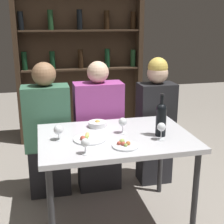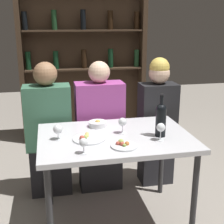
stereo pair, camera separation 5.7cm
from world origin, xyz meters
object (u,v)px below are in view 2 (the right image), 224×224
Objects in this scene: seated_person_left at (49,134)px; wine_glass_1 at (122,123)px; food_plate_1 at (88,138)px; wine_glass_3 at (58,130)px; snack_bowl at (98,124)px; food_plate_0 at (124,145)px; wine_bottle at (161,118)px; seated_person_center at (100,131)px; wine_glass_0 at (161,128)px; wine_glass_2 at (84,143)px; seated_person_right at (157,123)px.

wine_glass_1 is at bearing -43.05° from seated_person_left.
food_plate_1 is at bearing -163.71° from wine_glass_1.
snack_bowl is at bearing 34.32° from wine_glass_3.
wine_glass_1 is at bearing 78.36° from food_plate_0.
wine_bottle is 0.79m from seated_person_center.
wine_glass_3 reaches higher than snack_bowl.
wine_bottle is 1.08m from seated_person_left.
wine_glass_0 is 0.83m from seated_person_center.
wine_glass_3 is 0.23m from food_plate_1.
wine_bottle reaches higher than food_plate_1.
wine_glass_2 is at bearing -168.10° from wine_glass_0.
seated_person_left is at bearing 180.00° from seated_person_center.
wine_glass_3 is at bearing 173.70° from wine_bottle.
wine_glass_3 is at bearing -125.61° from seated_person_center.
seated_person_center is (0.40, 0.55, -0.24)m from wine_glass_3.
wine_glass_3 is at bearing -82.71° from seated_person_left.
wine_glass_2 is at bearing -168.54° from food_plate_0.
wine_glass_0 is at bearing -42.14° from seated_person_left.
food_plate_1 is at bearing 75.48° from wine_glass_2.
wine_glass_0 is at bearing -109.03° from wine_bottle.
snack_bowl is at bearing 130.21° from wine_glass_1.
seated_person_left is (-0.56, 0.52, -0.24)m from wine_glass_1.
wine_bottle is 1.74× the size of food_plate_0.
food_plate_1 is 1.60× the size of snack_bowl.
seated_person_left is at bearing 122.87° from food_plate_0.
wine_glass_1 is 0.10× the size of seated_person_left.
wine_glass_1 is at bearing -132.15° from seated_person_right.
wine_glass_3 is at bearing 167.52° from food_plate_1.
seated_person_center is at bearing 99.82° from wine_glass_1.
wine_glass_1 is at bearing -49.79° from snack_bowl.
wine_glass_0 is 0.87× the size of snack_bowl.
seated_person_center is (0.07, 0.33, -0.19)m from snack_bowl.
wine_bottle is 0.55m from food_plate_1.
wine_glass_0 reaches higher than wine_glass_1.
seated_person_right reaches higher than wine_glass_3.
wine_glass_1 is 0.73m from seated_person_right.
wine_bottle is at bearing -6.30° from wine_glass_3.
wine_glass_3 is (-0.75, 0.08, -0.06)m from wine_bottle.
wine_glass_1 is at bearing 43.37° from wine_glass_2.
seated_person_left is 0.99× the size of seated_person_right.
wine_glass_2 is at bearing -104.52° from food_plate_1.
snack_bowl is 0.12× the size of seated_person_right.
wine_glass_1 is 1.16× the size of wine_glass_2.
wine_glass_3 is at bearing 152.41° from food_plate_0.
food_plate_0 is (-0.29, -0.06, -0.08)m from wine_glass_0.
seated_person_center is at bearing -180.00° from seated_person_right.
wine_glass_0 is at bearing -108.25° from seated_person_right.
seated_person_right reaches higher than snack_bowl.
food_plate_0 is 0.28m from food_plate_1.
wine_glass_0 reaches higher than wine_glass_2.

